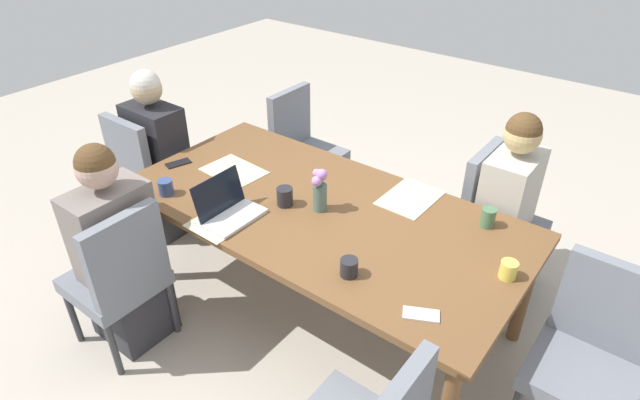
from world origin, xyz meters
TOP-DOWN VIEW (x-y plane):
  - ground_plane at (0.00, 0.00)m, footprint 10.00×10.00m
  - dining_table at (0.00, 0.00)m, footprint 2.21×1.10m
  - chair_head_left_left_near at (-1.45, -0.08)m, footprint 0.44×0.44m
  - person_head_left_left_near at (-1.39, -0.01)m, footprint 0.40×0.36m
  - chair_near_left_mid at (-0.65, -0.85)m, footprint 0.44×0.44m
  - person_near_left_mid at (-0.72, -0.79)m, footprint 0.36×0.40m
  - chair_far_left_far at (0.68, 0.85)m, footprint 0.44×0.44m
  - person_far_left_far at (0.75, 0.79)m, footprint 0.36×0.40m
  - chair_far_right_mid at (-0.84, 0.87)m, footprint 0.44×0.44m
  - chair_head_right_right_far at (1.42, 0.10)m, footprint 0.44×0.44m
  - flower_vase at (0.01, -0.01)m, footprint 0.08×0.11m
  - placemat_head_left_left_near at (-0.65, -0.00)m, footprint 0.38×0.29m
  - placemat_near_left_mid at (-0.33, -0.38)m, footprint 0.27×0.36m
  - placemat_far_left_far at (0.34, 0.38)m, footprint 0.27×0.36m
  - laptop_near_left_mid at (-0.33, -0.36)m, footprint 0.22×0.32m
  - coffee_mug_near_left at (-0.17, -0.09)m, footprint 0.09×0.09m
  - coffee_mug_near_right at (0.78, 0.39)m, footprint 0.07×0.07m
  - coffee_mug_centre_left at (1.01, 0.06)m, footprint 0.08×0.08m
  - coffee_mug_centre_right at (-0.77, -0.41)m, footprint 0.08×0.08m
  - coffee_mug_far_left at (0.43, -0.35)m, footprint 0.08×0.08m
  - phone_black at (-0.99, -0.14)m, footprint 0.11×0.16m
  - phone_silver at (0.81, -0.38)m, footprint 0.17×0.13m

SIDE VIEW (x-z plane):
  - ground_plane at x=0.00m, z-range 0.00..0.00m
  - chair_head_left_left_near at x=-1.45m, z-range 0.05..0.95m
  - chair_near_left_mid at x=-0.65m, z-range 0.05..0.95m
  - chair_far_left_far at x=0.68m, z-range 0.05..0.95m
  - chair_far_right_mid at x=-0.84m, z-range 0.05..0.95m
  - chair_head_right_right_far at x=1.42m, z-range 0.05..0.95m
  - person_head_left_left_near at x=-1.39m, z-range -0.07..1.12m
  - person_near_left_mid at x=-0.72m, z-range -0.07..1.12m
  - person_far_left_far at x=0.75m, z-range -0.07..1.12m
  - dining_table at x=0.00m, z-range 0.30..1.02m
  - placemat_head_left_left_near at x=-0.65m, z-range 0.72..0.72m
  - placemat_near_left_mid at x=-0.33m, z-range 0.72..0.72m
  - placemat_far_left_far at x=0.34m, z-range 0.72..0.72m
  - phone_black at x=-0.99m, z-range 0.72..0.73m
  - phone_silver at x=0.81m, z-range 0.72..0.73m
  - coffee_mug_far_left at x=0.43m, z-range 0.72..0.80m
  - coffee_mug_centre_left at x=1.01m, z-range 0.72..0.80m
  - coffee_mug_centre_right at x=-0.77m, z-range 0.72..0.81m
  - laptop_near_left_mid at x=-0.33m, z-range 0.66..0.87m
  - coffee_mug_near_right at x=0.78m, z-range 0.72..0.82m
  - coffee_mug_near_left at x=-0.17m, z-range 0.72..0.82m
  - flower_vase at x=0.01m, z-range 0.72..0.97m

